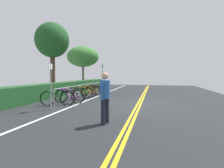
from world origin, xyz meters
TOP-DOWN VIEW (x-y plane):
  - ground_plane at (0.00, 0.00)m, footprint 32.85×11.97m
  - centre_line_yellow_inner at (0.00, -0.08)m, footprint 29.56×0.10m
  - centre_line_yellow_outer at (0.00, 0.08)m, footprint 29.56×0.10m
  - bike_lane_stripe_white at (0.00, 3.11)m, footprint 29.56×0.12m
  - bike_rack at (2.06, 3.88)m, footprint 7.56×0.05m
  - bicycle_0 at (-1.26, 3.93)m, footprint 0.62×1.67m
  - bicycle_1 at (-0.40, 3.74)m, footprint 0.46×1.83m
  - bicycle_2 at (0.36, 3.98)m, footprint 0.46×1.78m
  - bicycle_3 at (1.33, 3.88)m, footprint 0.60×1.65m
  - bicycle_4 at (2.03, 3.91)m, footprint 0.46×1.82m
  - bicycle_5 at (2.88, 3.74)m, footprint 0.54×1.61m
  - bicycle_6 at (3.70, 3.92)m, footprint 0.46×1.71m
  - bicycle_7 at (4.53, 3.75)m, footprint 0.46×1.69m
  - bicycle_8 at (5.37, 3.75)m, footprint 0.46×1.68m
  - pedestrian at (-3.90, 0.75)m, footprint 0.48×0.32m
  - sign_post_near at (-2.30, 3.65)m, footprint 0.36×0.09m
  - sign_post_far at (6.24, 3.77)m, footprint 0.36×0.06m
  - hedge_backdrop at (3.56, 6.07)m, footprint 16.51×1.05m
  - tree_mid at (3.35, 7.00)m, footprint 2.60×2.60m
  - tree_far_right at (9.84, 7.14)m, footprint 3.57×3.57m

SIDE VIEW (x-z plane):
  - ground_plane at x=0.00m, z-range -0.05..0.00m
  - centre_line_yellow_inner at x=0.00m, z-range 0.00..0.00m
  - centre_line_yellow_outer at x=0.00m, z-range 0.00..0.00m
  - bike_lane_stripe_white at x=0.00m, z-range 0.00..0.00m
  - bicycle_8 at x=5.37m, z-range -0.02..0.67m
  - bicycle_5 at x=2.88m, z-range -0.02..0.68m
  - bicycle_7 at x=4.53m, z-range -0.02..0.68m
  - bicycle_6 at x=3.70m, z-range -0.02..0.70m
  - bicycle_3 at x=1.33m, z-range -0.02..0.74m
  - bicycle_0 at x=-1.26m, z-range -0.02..0.75m
  - bicycle_2 at x=0.36m, z-range -0.02..0.76m
  - bicycle_4 at x=2.03m, z-range -0.02..0.76m
  - bicycle_1 at x=-0.40m, z-range -0.02..0.76m
  - hedge_backdrop at x=3.56m, z-range 0.00..0.93m
  - bike_rack at x=2.06m, z-range 0.21..1.07m
  - pedestrian at x=-3.90m, z-range 0.12..1.74m
  - sign_post_near at x=-2.30m, z-range 0.22..2.30m
  - sign_post_far at x=6.24m, z-range 0.24..2.70m
  - tree_far_right at x=9.84m, z-range 1.17..5.88m
  - tree_mid at x=3.35m, z-range 1.37..6.92m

